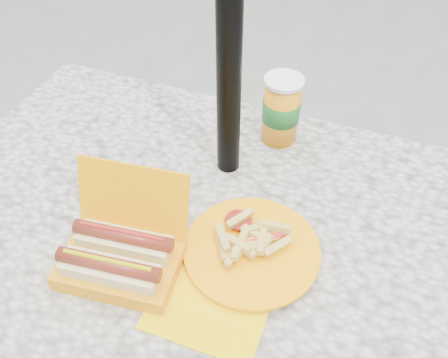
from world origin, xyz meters
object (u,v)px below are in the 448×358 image
(fries_plate, at_px, (248,252))
(soda_cup, at_px, (281,110))
(hotdog_box, at_px, (120,256))
(umbrella_pole, at_px, (229,22))

(fries_plate, bearing_deg, soda_cup, 96.96)
(hotdog_box, distance_m, fries_plate, 0.24)
(fries_plate, distance_m, soda_cup, 0.37)
(umbrella_pole, distance_m, soda_cup, 0.31)
(umbrella_pole, relative_size, fries_plate, 6.33)
(soda_cup, bearing_deg, fries_plate, -83.04)
(fries_plate, bearing_deg, hotdog_box, -152.53)
(umbrella_pole, distance_m, hotdog_box, 0.46)
(hotdog_box, bearing_deg, fries_plate, 20.87)
(hotdog_box, relative_size, fries_plate, 0.67)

